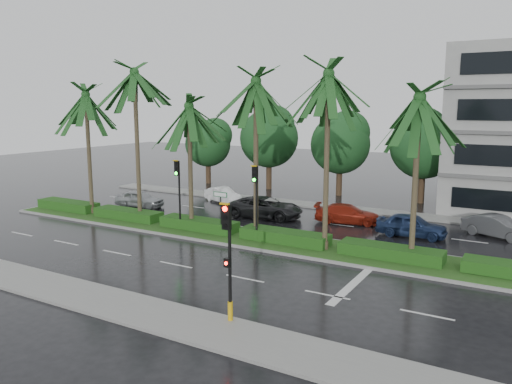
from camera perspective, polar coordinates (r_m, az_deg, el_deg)
The scene contains 18 objects.
ground at distance 29.07m, azimuth -2.91°, elevation -5.65°, with size 120.00×120.00×0.00m, color black.
near_sidewalk at distance 21.65m, azimuth -18.04°, elevation -11.47°, with size 40.00×2.40×0.12m, color gray.
far_sidewalk at distance 39.40m, azimuth 6.61°, elevation -1.51°, with size 40.00×2.00×0.12m, color gray.
median at distance 29.87m, azimuth -1.87°, elevation -5.07°, with size 36.00×4.00×0.15m.
hedge at distance 29.77m, azimuth -1.87°, elevation -4.38°, with size 35.20×1.40×0.60m.
lane_markings at distance 27.23m, azimuth 2.00°, elevation -6.70°, with size 34.00×13.06×0.01m.
palm_row at distance 29.57m, azimuth -4.04°, elevation 10.55°, with size 26.30×4.20×10.56m.
signal_near at distance 17.67m, azimuth -3.18°, elevation -7.44°, with size 0.34×0.45×4.36m.
signal_median_left at distance 30.98m, azimuth -8.88°, elevation 0.88°, with size 0.34×0.42×4.36m.
signal_median_right at distance 27.90m, azimuth -0.05°, elevation 0.02°, with size 0.34×0.42×4.36m.
street_sign at distance 29.52m, azimuth -4.07°, elevation -1.19°, with size 0.95×0.09×2.60m.
bg_trees at distance 43.67m, azimuth 10.58°, elevation 5.79°, with size 32.86×5.45×7.87m.
car_silver at distance 39.60m, azimuth -13.17°, elevation -0.77°, with size 3.83×1.54×1.30m, color #A3A6AA.
car_white at distance 40.59m, azimuth -3.81°, elevation -0.34°, with size 3.70×1.29×1.22m, color white.
car_darkgrey at distance 34.96m, azimuth 1.07°, elevation -1.76°, with size 5.27×2.43×1.46m, color black.
car_red at distance 33.87m, azimuth 10.43°, elevation -2.47°, with size 4.37×1.78×1.27m, color maroon.
car_blue at distance 31.32m, azimuth 17.34°, elevation -3.64°, with size 4.11×1.65×1.40m, color navy.
car_grey at distance 33.01m, azimuth 25.90°, elevation -3.58°, with size 4.02×1.40×1.33m, color #4E5053.
Camera 1 is at (15.27, -23.50, 7.73)m, focal length 35.00 mm.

